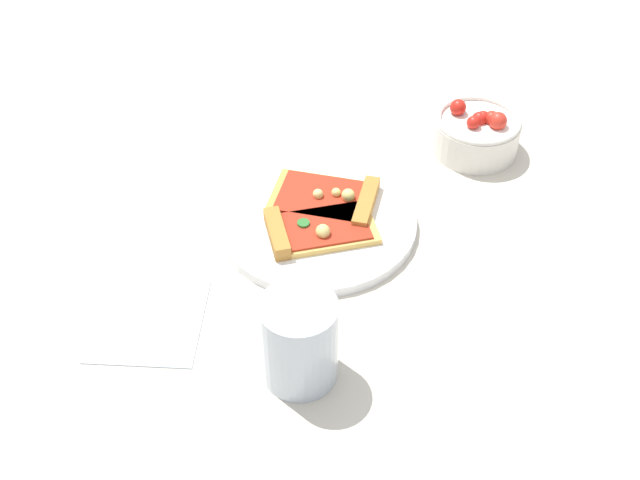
% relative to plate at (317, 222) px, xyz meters
% --- Properties ---
extents(ground_plane, '(2.40, 2.40, 0.00)m').
position_rel_plate_xyz_m(ground_plane, '(-0.03, -0.02, -0.01)').
color(ground_plane, beige).
rests_on(ground_plane, ground).
extents(plate, '(0.26, 0.26, 0.01)m').
position_rel_plate_xyz_m(plate, '(0.00, 0.00, 0.00)').
color(plate, white).
rests_on(plate, ground_plane).
extents(pizza_slice_near, '(0.16, 0.15, 0.02)m').
position_rel_plate_xyz_m(pizza_slice_near, '(-0.01, 0.03, 0.01)').
color(pizza_slice_near, '#E5B256').
rests_on(pizza_slice_near, plate).
extents(pizza_slice_far, '(0.15, 0.12, 0.02)m').
position_rel_plate_xyz_m(pizza_slice_far, '(-0.01, -0.03, 0.01)').
color(pizza_slice_far, gold).
rests_on(pizza_slice_far, plate).
extents(salad_bowl, '(0.12, 0.12, 0.07)m').
position_rel_plate_xyz_m(salad_bowl, '(-0.14, -0.25, 0.02)').
color(salad_bowl, white).
rests_on(salad_bowl, ground_plane).
extents(soda_glass, '(0.08, 0.08, 0.11)m').
position_rel_plate_xyz_m(soda_glass, '(-0.09, 0.22, 0.04)').
color(soda_glass, silver).
rests_on(soda_glass, ground_plane).
extents(paper_napkin, '(0.17, 0.17, 0.00)m').
position_rel_plate_xyz_m(paper_napkin, '(0.11, 0.23, -0.01)').
color(paper_napkin, white).
rests_on(paper_napkin, ground_plane).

